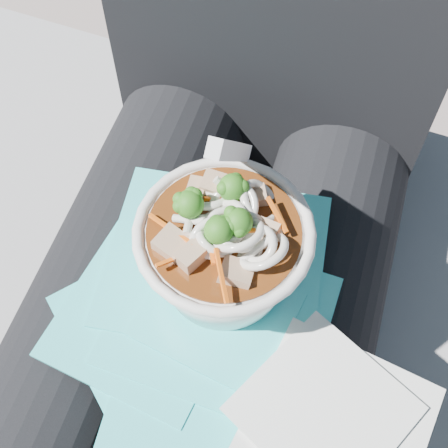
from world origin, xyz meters
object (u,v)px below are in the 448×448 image
(plastic_bag, at_px, (200,328))
(udon_bowl, at_px, (224,247))
(person_body, at_px, (226,234))
(stone_ledge, at_px, (237,308))
(lap, at_px, (198,327))

(plastic_bag, bearing_deg, udon_bowl, 83.79)
(person_body, height_order, plastic_bag, person_body)
(stone_ledge, xyz_separation_m, person_body, (-0.00, -0.06, 0.32))
(stone_ledge, height_order, lap, lap)
(person_body, distance_m, udon_bowl, 0.13)
(plastic_bag, height_order, udon_bowl, udon_bowl)
(stone_ledge, bearing_deg, person_body, -90.00)
(stone_ledge, xyz_separation_m, plastic_bag, (0.01, -0.18, 0.37))
(stone_ledge, bearing_deg, plastic_bag, -85.27)
(stone_ledge, distance_m, lap, 0.32)
(stone_ledge, xyz_separation_m, udon_bowl, (0.02, -0.13, 0.43))
(plastic_bag, bearing_deg, person_body, 96.94)
(stone_ledge, relative_size, udon_bowl, 5.28)
(person_body, bearing_deg, udon_bowl, -74.13)
(udon_bowl, bearing_deg, person_body, 105.87)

